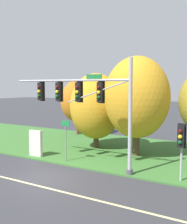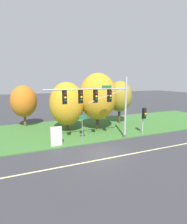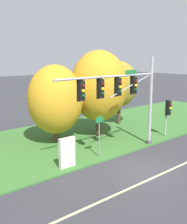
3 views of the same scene
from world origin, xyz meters
name	(u,v)px [view 1 (image 1 of 3)]	position (x,y,z in m)	size (l,w,h in m)	color
ground_plane	(43,177)	(0.00, 0.00, 0.00)	(160.00, 160.00, 0.00)	#333338
lane_stripe	(28,183)	(0.00, -1.20, 0.00)	(36.00, 0.16, 0.01)	beige
grass_verge	(110,149)	(0.00, 8.25, 0.05)	(48.00, 11.50, 0.10)	#386B2D
traffic_signal_mast	(86,99)	(1.12, 2.78, 4.44)	(8.93, 0.49, 6.75)	#9EA0A5
pedestrian_signal_near_kerb	(181,140)	(6.97, 3.09, 2.39)	(0.46, 0.55, 3.15)	#9EA0A5
route_sign_post	(66,135)	(-0.79, 3.20, 1.87)	(0.66, 0.08, 2.85)	slate
tree_nearest_road	(77,101)	(-6.14, 12.33, 3.62)	(3.49, 3.49, 5.71)	brown
tree_left_of_mast	(96,106)	(-1.18, 7.90, 3.56)	(4.33, 4.33, 6.17)	#4C3823
tree_behind_signpost	(137,97)	(2.72, 7.16, 4.39)	(4.78, 4.78, 7.30)	#4C3823
info_kiosk	(36,143)	(-3.50, 3.16, 1.04)	(1.10, 0.24, 1.90)	beige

